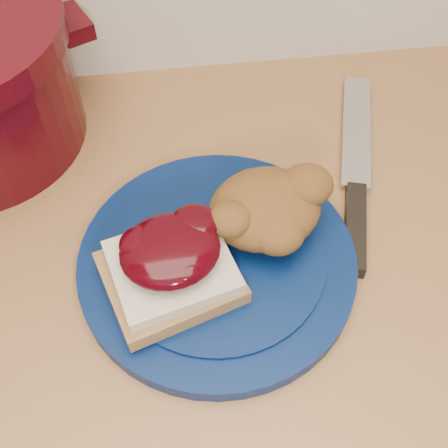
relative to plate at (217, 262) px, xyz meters
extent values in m
cube|color=beige|center=(-0.06, 0.04, -0.48)|extent=(4.00, 0.60, 0.86)
cylinder|color=#051847|center=(0.00, 0.00, 0.00)|extent=(0.35, 0.35, 0.02)
cube|color=olive|center=(-0.05, -0.03, 0.02)|extent=(0.15, 0.14, 0.02)
cube|color=beige|center=(-0.05, -0.02, 0.04)|extent=(0.14, 0.13, 0.01)
ellipsoid|color=black|center=(-0.05, -0.02, 0.06)|extent=(0.11, 0.11, 0.03)
ellipsoid|color=brown|center=(0.05, 0.03, 0.04)|extent=(0.14, 0.13, 0.06)
cube|color=black|center=(0.16, 0.03, 0.00)|extent=(0.05, 0.12, 0.02)
cube|color=silver|center=(0.20, 0.18, 0.00)|extent=(0.09, 0.20, 0.00)
cube|color=silver|center=(0.16, 0.04, -0.01)|extent=(0.07, 0.16, 0.00)
cube|color=#38050C|center=(-0.14, 0.30, 0.10)|extent=(0.06, 0.07, 0.02)
camera|label=1|loc=(-0.03, -0.32, 0.51)|focal=45.00mm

